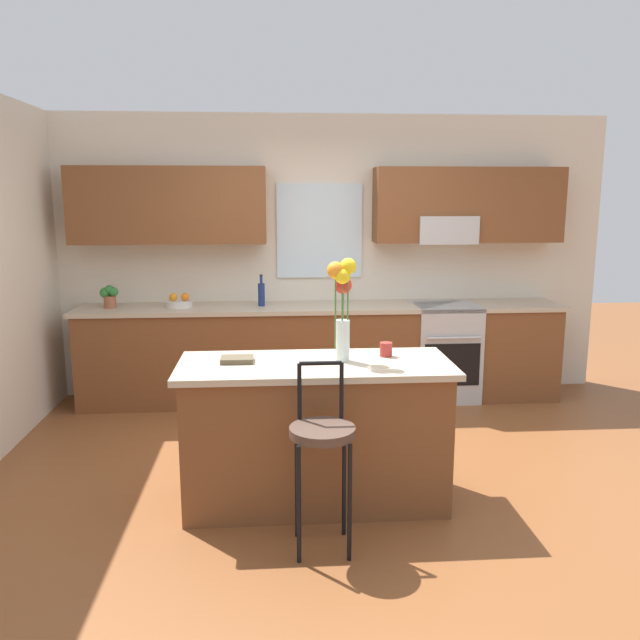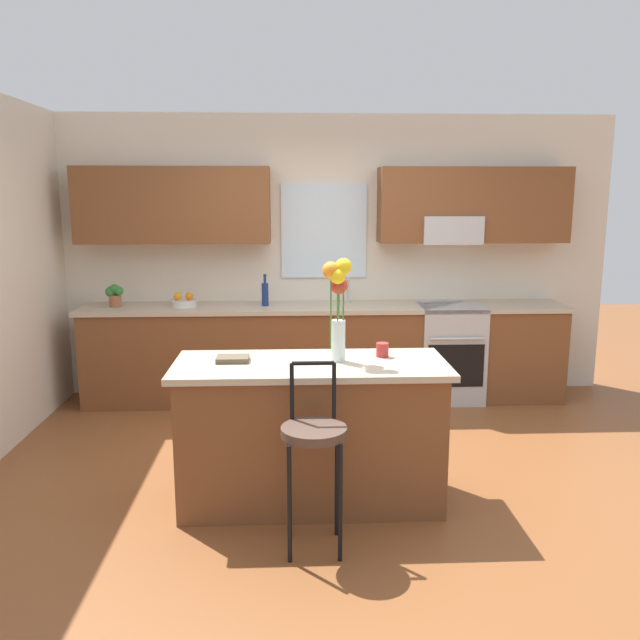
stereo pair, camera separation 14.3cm
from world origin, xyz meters
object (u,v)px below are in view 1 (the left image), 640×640
kitchen_island (315,432)px  oven_range (444,351)px  flower_vase (342,297)px  potted_plant_small (109,295)px  cookbook (237,360)px  bar_stool_near (322,440)px  fruit_bowl_oranges (179,303)px  mug_ceramic (386,349)px  bottle_olive_oil (261,294)px

kitchen_island → oven_range: bearing=56.5°
flower_vase → potted_plant_small: size_ratio=3.03×
flower_vase → potted_plant_small: bearing=132.7°
cookbook → bar_stool_near: bearing=-51.6°
fruit_bowl_oranges → kitchen_island: bearing=-62.1°
kitchen_island → fruit_bowl_oranges: bearing=117.9°
oven_range → mug_ceramic: size_ratio=10.22×
bar_stool_near → kitchen_island: bearing=90.0°
cookbook → mug_ceramic: bearing=4.7°
mug_ceramic → bottle_olive_oil: bearing=112.5°
bar_stool_near → mug_ceramic: (0.46, 0.69, 0.33)m
oven_range → kitchen_island: 2.51m
potted_plant_small → bottle_olive_oil: bearing=-0.0°
flower_vase → potted_plant_small: 2.86m
fruit_bowl_oranges → mug_ceramic: bearing=-51.5°
oven_range → cookbook: (-1.87, -2.05, 0.48)m
bar_stool_near → cookbook: size_ratio=5.21×
kitchen_island → mug_ceramic: bearing=15.1°
flower_vase → cookbook: size_ratio=3.22×
cookbook → bottle_olive_oil: 2.08m
bar_stool_near → fruit_bowl_oranges: size_ratio=4.34×
bar_stool_near → flower_vase: size_ratio=1.62×
kitchen_island → bottle_olive_oil: 2.23m
mug_ceramic → fruit_bowl_oranges: bearing=128.5°
oven_range → mug_ceramic: (-0.92, -1.97, 0.51)m
kitchen_island → flower_vase: size_ratio=2.64×
bottle_olive_oil → kitchen_island: bearing=-80.3°
mug_ceramic → fruit_bowl_oranges: 2.55m
fruit_bowl_oranges → potted_plant_small: size_ratio=1.13×
kitchen_island → fruit_bowl_oranges: size_ratio=7.08×
bottle_olive_oil → bar_stool_near: bearing=-82.3°
mug_ceramic → kitchen_island: bearing=-164.9°
oven_range → potted_plant_small: potted_plant_small is taller
fruit_bowl_oranges → bottle_olive_oil: 0.76m
oven_range → mug_ceramic: bearing=-115.1°
kitchen_island → mug_ceramic: mug_ceramic is taller
flower_vase → cookbook: flower_vase is taller
mug_ceramic → bottle_olive_oil: bottle_olive_oil is taller
mug_ceramic → fruit_bowl_oranges: (-1.59, 2.00, -0.00)m
fruit_bowl_oranges → bottle_olive_oil: bottle_olive_oil is taller
bottle_olive_oil → mug_ceramic: bearing=-67.5°
oven_range → bottle_olive_oil: size_ratio=3.11×
kitchen_island → fruit_bowl_oranges: fruit_bowl_oranges is taller
oven_range → flower_vase: bearing=-120.6°
flower_vase → kitchen_island: bearing=-169.6°
bar_stool_near → flower_vase: bearing=74.1°
bar_stool_near → cookbook: bearing=128.4°
kitchen_island → flower_vase: 0.88m
kitchen_island → cookbook: (-0.48, 0.05, 0.47)m
oven_range → bar_stool_near: (-1.39, -2.66, 0.18)m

